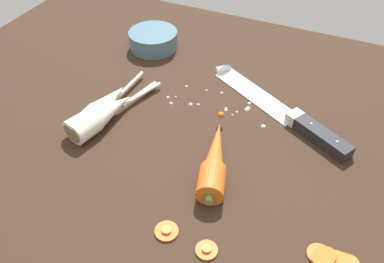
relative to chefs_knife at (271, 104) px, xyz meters
The scene contains 11 objects.
ground_plane 16.13cm from the chefs_knife, 129.42° to the right, with size 120.00×90.00×4.00cm, color #332116.
chefs_knife is the anchor object (origin of this frame).
whole_carrot 19.94cm from the chefs_knife, 101.03° to the right, with size 8.47×19.68×4.20cm.
parsnip_front 31.74cm from the chefs_knife, 147.22° to the right, with size 8.98×20.84×4.00cm.
parsnip_mid_left 31.48cm from the chefs_knife, 151.02° to the right, with size 4.20×20.17×4.00cm.
parsnip_mid_right 31.45cm from the chefs_knife, 146.29° to the right, with size 6.86×20.88×4.00cm.
carrot_slice_stack 33.00cm from the chefs_knife, 60.10° to the right, with size 6.73×4.27×2.84cm.
carrot_slice_stray_near 33.71cm from the chefs_knife, 99.13° to the right, with size 3.37×3.37×0.70cm.
carrot_slice_stray_mid 33.71cm from the chefs_knife, 88.48° to the right, with size 3.06×3.06×0.70cm.
prep_bowl 32.36cm from the chefs_knife, 162.31° to the left, with size 11.00×11.00×4.00cm.
mince_crumbs 9.31cm from the chefs_knife, 153.78° to the right, with size 20.39×8.21×0.90cm.
Camera 1 is at (21.34, -48.80, 48.38)cm, focal length 37.73 mm.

